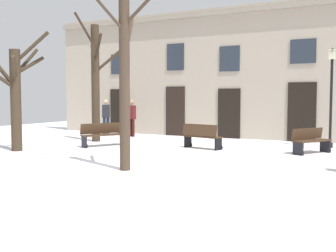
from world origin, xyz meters
name	(u,v)px	position (x,y,z in m)	size (l,w,h in m)	color
ground_plane	(143,162)	(0.00, 0.00, 0.00)	(32.37, 32.37, 0.00)	white
building_facade	(235,72)	(0.00, 8.24, 3.10)	(20.23, 0.60, 6.11)	tan
tree_center	(15,92)	(-5.40, 0.09, 2.14)	(2.22, 2.02, 4.30)	#382B1E
tree_right_of_center	(96,80)	(-4.83, 4.01, 2.67)	(1.41, 1.66, 5.41)	#382B1E
tree_left_of_center	(124,64)	(0.26, -1.34, 2.81)	(1.92, 1.84, 5.54)	#423326
streetlamp	(331,87)	(4.48, 6.40, 2.32)	(0.30, 0.30, 3.80)	black
bench_near_lamp	(104,134)	(-3.48, 2.77, 0.48)	(1.27, 1.91, 0.91)	#3D2819
bench_facing_shops	(202,136)	(0.26, 3.81, 0.47)	(1.62, 0.81, 0.93)	#3D2819
bench_back_to_back_right	(311,141)	(4.10, 4.39, 0.44)	(1.19, 1.56, 0.87)	#3D2819
person_crossing_plaza	(106,115)	(-6.61, 7.11, 1.01)	(0.43, 0.42, 1.81)	black
person_near_bench	(132,116)	(-4.66, 6.57, 1.01)	(0.40, 0.26, 1.79)	#350F0F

